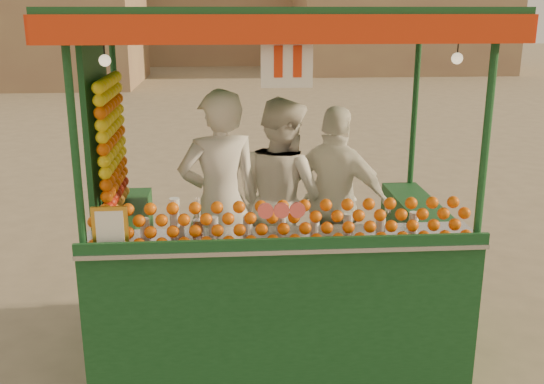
{
  "coord_description": "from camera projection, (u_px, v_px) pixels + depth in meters",
  "views": [
    {
      "loc": [
        -0.8,
        -4.61,
        2.76
      ],
      "look_at": [
        -0.45,
        0.1,
        1.37
      ],
      "focal_mm": 41.36,
      "sensor_mm": 36.0,
      "label": 1
    }
  ],
  "objects": [
    {
      "name": "ground",
      "position": [
        326.0,
        350.0,
        5.25
      ],
      "size": [
        90.0,
        90.0,
        0.0
      ],
      "primitive_type": "plane",
      "color": "#675C49",
      "rests_on": "ground"
    },
    {
      "name": "building_right",
      "position": [
        398.0,
        14.0,
        28.0
      ],
      "size": [
        9.0,
        6.0,
        5.0
      ],
      "primitive_type": "cube",
      "color": "#977C56",
      "rests_on": "ground"
    },
    {
      "name": "juice_cart",
      "position": [
        267.0,
        251.0,
        4.97
      ],
      "size": [
        3.05,
        1.97,
        2.77
      ],
      "color": "#103D19",
      "rests_on": "ground"
    },
    {
      "name": "vendor_left",
      "position": [
        220.0,
        203.0,
        5.07
      ],
      "size": [
        0.76,
        0.59,
        1.85
      ],
      "rotation": [
        0.0,
        0.0,
        3.38
      ],
      "color": "silver",
      "rests_on": "ground"
    },
    {
      "name": "vendor_middle",
      "position": [
        282.0,
        197.0,
        5.4
      ],
      "size": [
        1.03,
        1.07,
        1.73
      ],
      "rotation": [
        0.0,
        0.0,
        2.22
      ],
      "color": "white",
      "rests_on": "ground"
    },
    {
      "name": "vendor_right",
      "position": [
        336.0,
        202.0,
        5.4
      ],
      "size": [
        1.04,
        0.85,
        1.66
      ],
      "rotation": [
        0.0,
        0.0,
        2.6
      ],
      "color": "white",
      "rests_on": "ground"
    }
  ]
}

